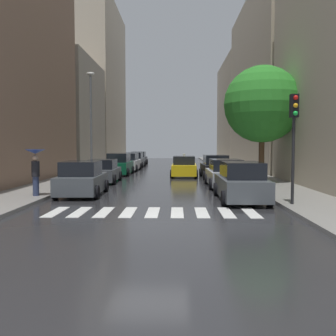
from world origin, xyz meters
TOP-DOWN VIEW (x-y plane):
  - ground_plane at (0.00, 24.00)m, footprint 28.00×72.00m
  - sidewalk_left at (-6.50, 24.00)m, footprint 3.00×72.00m
  - sidewalk_right at (6.50, 24.00)m, footprint 3.00×72.00m
  - crosswalk_stripes at (-0.00, 2.25)m, footprint 7.65×2.20m
  - building_left_mid at (-11.00, 29.17)m, footprint 6.00×12.50m
  - building_left_far at (-11.00, 45.28)m, footprint 6.00×18.49m
  - building_right_mid at (11.00, 28.16)m, footprint 6.00×20.85m
  - building_right_far at (11.00, 47.20)m, footprint 6.00×16.68m
  - parked_car_left_nearest at (-3.77, 6.87)m, footprint 2.21×4.23m
  - parked_car_left_second at (-3.96, 13.25)m, footprint 2.06×4.28m
  - parked_car_left_third at (-3.89, 19.66)m, footprint 2.08×4.51m
  - parked_car_left_fourth at (-3.76, 24.98)m, footprint 2.17×4.64m
  - parked_car_left_fifth at (-3.80, 30.63)m, footprint 2.17×4.58m
  - parked_car_left_sixth at (-3.94, 36.43)m, footprint 2.09×4.10m
  - parked_car_right_nearest at (3.74, 5.28)m, footprint 2.08×4.70m
  - parked_car_right_second at (3.73, 10.75)m, footprint 2.17×4.63m
  - parked_car_right_third at (3.78, 16.83)m, footprint 2.22×4.15m
  - taxi_midroad at (1.47, 18.12)m, footprint 2.17×4.72m
  - pedestrian_foreground at (-5.59, 5.60)m, footprint 0.91×0.91m
  - street_tree_right at (6.32, 12.83)m, footprint 4.88×4.88m
  - traffic_light_right_corner at (5.45, 3.40)m, footprint 0.30×0.42m
  - lamp_post_left at (-5.55, 16.81)m, footprint 0.60×0.28m

SIDE VIEW (x-z plane):
  - ground_plane at x=0.00m, z-range -0.04..0.00m
  - crosswalk_stripes at x=0.00m, z-range 0.00..0.01m
  - sidewalk_left at x=-6.50m, z-range 0.00..0.15m
  - sidewalk_right at x=6.50m, z-range 0.00..0.15m
  - parked_car_left_second at x=-3.96m, z-range -0.04..1.50m
  - taxi_midroad at x=1.47m, z-range -0.14..1.67m
  - parked_car_left_sixth at x=-3.94m, z-range -0.05..1.59m
  - parked_car_right_second at x=3.73m, z-range -0.05..1.60m
  - parked_car_left_fifth at x=-3.80m, z-range -0.05..1.61m
  - parked_car_left_nearest at x=-3.77m, z-range -0.06..1.64m
  - parked_car_left_fourth at x=-3.76m, z-range -0.06..1.65m
  - parked_car_right_third at x=3.78m, z-range -0.06..1.68m
  - parked_car_right_nearest at x=3.74m, z-range -0.06..1.68m
  - parked_car_left_third at x=-3.89m, z-range -0.07..1.74m
  - pedestrian_foreground at x=-5.59m, z-range 0.57..2.70m
  - traffic_light_right_corner at x=5.45m, z-range 1.14..5.44m
  - lamp_post_left at x=-5.55m, z-range 0.69..8.44m
  - street_tree_right at x=6.32m, z-range 1.38..8.74m
  - building_left_mid at x=-11.00m, z-range 0.00..11.56m
  - building_right_far at x=11.00m, z-range 0.00..15.10m
  - building_right_mid at x=11.00m, z-range 0.00..17.42m
  - building_left_far at x=-11.00m, z-range 0.00..22.94m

